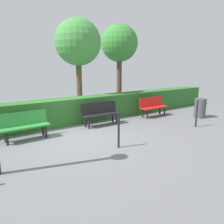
% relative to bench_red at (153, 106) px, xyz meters
% --- Properties ---
extents(ground_plane, '(18.17, 18.17, 0.00)m').
position_rel_bench_red_xyz_m(ground_plane, '(3.93, 0.57, -0.48)').
color(ground_plane, slate).
extents(bench_red, '(1.38, 0.46, 0.86)m').
position_rel_bench_red_xyz_m(bench_red, '(0.00, 0.00, 0.00)').
color(bench_red, red).
rests_on(bench_red, ground_plane).
extents(bench_black, '(1.52, 0.52, 0.86)m').
position_rel_bench_red_xyz_m(bench_black, '(2.69, -0.13, 0.00)').
color(bench_black, black).
rests_on(bench_black, ground_plane).
extents(bench_green, '(1.43, 0.49, 0.86)m').
position_rel_bench_red_xyz_m(bench_green, '(5.46, -0.06, 0.00)').
color(bench_green, '#2D8C38').
rests_on(bench_green, ground_plane).
extents(hedge_row, '(14.17, 0.77, 1.00)m').
position_rel_bench_red_xyz_m(hedge_row, '(2.71, -1.00, 0.02)').
color(hedge_row, '#2D6B28').
rests_on(hedge_row, ground_plane).
extents(tree_near, '(2.00, 2.00, 4.43)m').
position_rel_bench_red_xyz_m(tree_near, '(-0.32, -2.99, 2.90)').
color(tree_near, brown).
rests_on(tree_near, ground_plane).
extents(tree_mid, '(2.05, 2.05, 4.28)m').
position_rel_bench_red_xyz_m(tree_mid, '(2.50, -2.26, 2.74)').
color(tree_mid, brown).
rests_on(tree_mid, ground_plane).
extents(railing_post_near, '(0.06, 0.06, 1.00)m').
position_rel_bench_red_xyz_m(railing_post_near, '(-0.10, 2.13, 0.02)').
color(railing_post_near, black).
rests_on(railing_post_near, ground_plane).
extents(railing_post_mid, '(0.06, 0.06, 1.00)m').
position_rel_bench_red_xyz_m(railing_post_mid, '(3.49, 2.13, 0.02)').
color(railing_post_mid, black).
rests_on(railing_post_mid, ground_plane).
extents(trash_bin, '(0.48, 0.48, 0.85)m').
position_rel_bench_red_xyz_m(trash_bin, '(-1.52, 1.35, -0.05)').
color(trash_bin, '#4C4C51').
rests_on(trash_bin, ground_plane).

